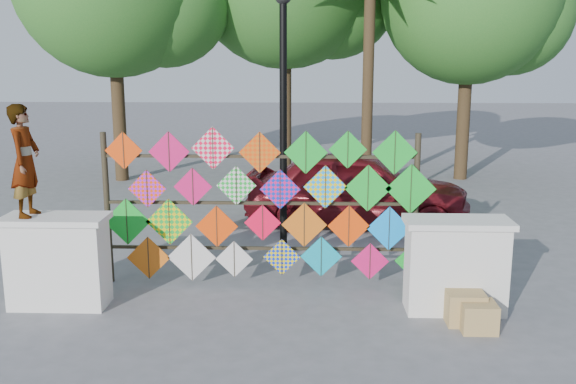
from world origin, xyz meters
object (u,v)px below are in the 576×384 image
object	(u,v)px
sedan	(357,188)
kite_rack	(266,207)
vendor_woman	(25,161)
lamppost	(283,100)

from	to	relation	value
sedan	kite_rack	bearing A→B (deg)	162.03
vendor_woman	lamppost	world-z (taller)	lamppost
kite_rack	vendor_woman	bearing A→B (deg)	-163.41
vendor_woman	lamppost	distance (m)	4.05
vendor_woman	sedan	xyz separation A→B (m)	(4.75, 4.57, -1.27)
vendor_woman	lamppost	bearing A→B (deg)	-56.75
kite_rack	lamppost	world-z (taller)	lamppost
sedan	lamppost	bearing A→B (deg)	155.25
sedan	lamppost	xyz separation A→B (m)	(-1.41, -2.37, 1.93)
kite_rack	vendor_woman	size ratio (longest dim) A/B	3.29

